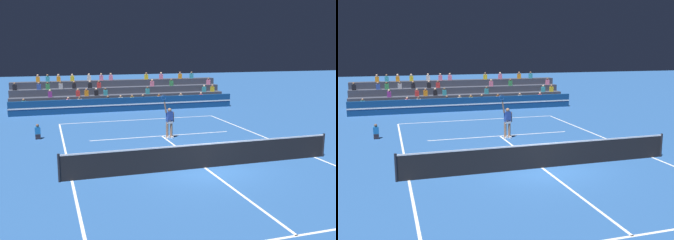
% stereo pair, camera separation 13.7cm
% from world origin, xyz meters
% --- Properties ---
extents(ground_plane, '(120.00, 120.00, 0.00)m').
position_xyz_m(ground_plane, '(0.00, 0.00, 0.00)').
color(ground_plane, '#285699').
extents(court_lines, '(11.10, 23.90, 0.01)m').
position_xyz_m(court_lines, '(0.00, 0.00, 0.00)').
color(court_lines, white).
rests_on(court_lines, ground).
extents(tennis_net, '(12.00, 0.10, 1.10)m').
position_xyz_m(tennis_net, '(0.00, 0.00, 0.54)').
color(tennis_net, black).
rests_on(tennis_net, ground).
extents(sponsor_banner_wall, '(18.00, 0.26, 1.10)m').
position_xyz_m(sponsor_banner_wall, '(0.00, 15.99, 0.55)').
color(sponsor_banner_wall, navy).
rests_on(sponsor_banner_wall, ground).
extents(bleacher_stand, '(18.19, 3.80, 2.83)m').
position_xyz_m(bleacher_stand, '(-0.01, 19.15, 0.84)').
color(bleacher_stand, '#383D4C').
rests_on(bleacher_stand, ground).
extents(ball_kid_courtside, '(0.30, 0.36, 0.84)m').
position_xyz_m(ball_kid_courtside, '(-6.81, 7.81, 0.33)').
color(ball_kid_courtside, black).
rests_on(ball_kid_courtside, ground).
extents(tennis_player, '(0.82, 0.32, 2.50)m').
position_xyz_m(tennis_player, '(0.26, 5.80, 0.99)').
color(tennis_player, '#9E7051').
rests_on(tennis_player, ground).
extents(tennis_ball, '(0.07, 0.07, 0.07)m').
position_xyz_m(tennis_ball, '(1.60, 1.00, 0.03)').
color(tennis_ball, '#C6DB33').
rests_on(tennis_ball, ground).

